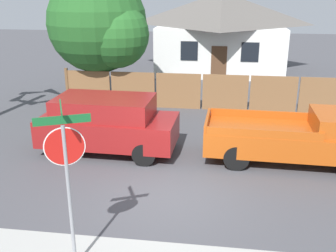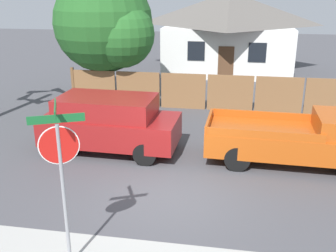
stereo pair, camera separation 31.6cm
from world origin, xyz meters
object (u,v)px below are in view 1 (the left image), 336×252
object	(u,v)px
orange_pickup	(298,137)
stop_sign	(66,162)
red_suv	(108,123)
house	(221,30)
oak_tree	(101,26)

from	to	relation	value
orange_pickup	stop_sign	xyz separation A→B (m)	(-5.13, -5.63, 1.42)
red_suv	house	bearing A→B (deg)	78.60
house	orange_pickup	world-z (taller)	house
red_suv	orange_pickup	xyz separation A→B (m)	(6.05, -0.01, -0.17)
stop_sign	orange_pickup	bearing A→B (deg)	23.54
oak_tree	orange_pickup	distance (m)	10.35
oak_tree	orange_pickup	xyz separation A→B (m)	(7.96, -6.03, -2.71)
red_suv	stop_sign	distance (m)	5.85
orange_pickup	house	bearing A→B (deg)	101.88
house	red_suv	bearing A→B (deg)	-103.20
oak_tree	red_suv	world-z (taller)	oak_tree
house	oak_tree	world-z (taller)	oak_tree
house	orange_pickup	bearing A→B (deg)	-79.91
orange_pickup	stop_sign	size ratio (longest dim) A/B	1.62
red_suv	stop_sign	bearing A→B (deg)	-78.89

